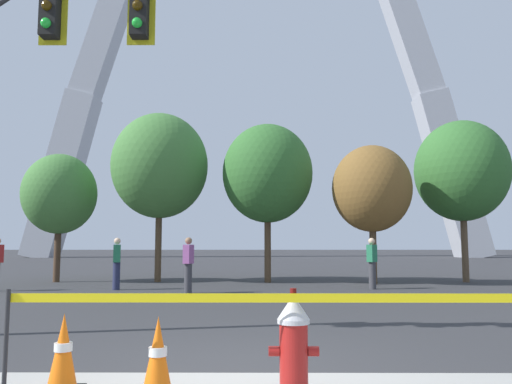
# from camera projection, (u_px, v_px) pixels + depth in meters

# --- Properties ---
(ground_plane) EXTENTS (240.00, 240.00, 0.00)m
(ground_plane) POSITION_uv_depth(u_px,v_px,m) (239.00, 372.00, 5.56)
(ground_plane) COLOR #333335
(fire_hydrant) EXTENTS (0.46, 0.48, 0.99)m
(fire_hydrant) POSITION_uv_depth(u_px,v_px,m) (294.00, 346.00, 4.64)
(fire_hydrant) COLOR #5E0F0D
(fire_hydrant) RESTS_ON ground
(caution_tape_barrier) EXTENTS (5.97, 0.07, 1.00)m
(caution_tape_barrier) POSITION_uv_depth(u_px,v_px,m) (340.00, 323.00, 4.50)
(caution_tape_barrier) COLOR #232326
(caution_tape_barrier) RESTS_ON ground
(traffic_cone_by_hydrant) EXTENTS (0.36, 0.36, 0.73)m
(traffic_cone_by_hydrant) POSITION_uv_depth(u_px,v_px,m) (158.00, 358.00, 4.65)
(traffic_cone_by_hydrant) COLOR black
(traffic_cone_by_hydrant) RESTS_ON ground
(traffic_cone_mid_sidewalk) EXTENTS (0.36, 0.36, 0.73)m
(traffic_cone_mid_sidewalk) POSITION_uv_depth(u_px,v_px,m) (63.00, 353.00, 4.86)
(traffic_cone_mid_sidewalk) COLOR black
(traffic_cone_mid_sidewalk) RESTS_ON ground
(monument_arch) EXTENTS (49.02, 3.16, 53.62)m
(monument_arch) POSITION_uv_depth(u_px,v_px,m) (257.00, 45.00, 55.73)
(monument_arch) COLOR #B2B5BC
(monument_arch) RESTS_ON ground
(tree_far_left) EXTENTS (2.73, 2.73, 4.78)m
(tree_far_left) POSITION_uv_depth(u_px,v_px,m) (60.00, 194.00, 19.05)
(tree_far_left) COLOR #473323
(tree_far_left) RESTS_ON ground
(tree_left_mid) EXTENTS (3.64, 3.64, 6.36)m
(tree_left_mid) POSITION_uv_depth(u_px,v_px,m) (160.00, 166.00, 19.26)
(tree_left_mid) COLOR brown
(tree_left_mid) RESTS_ON ground
(tree_center_left) EXTENTS (3.36, 3.36, 5.88)m
(tree_center_left) POSITION_uv_depth(u_px,v_px,m) (268.00, 174.00, 18.95)
(tree_center_left) COLOR brown
(tree_center_left) RESTS_ON ground
(tree_center_right) EXTENTS (2.80, 2.80, 4.90)m
(tree_center_right) POSITION_uv_depth(u_px,v_px,m) (372.00, 189.00, 17.99)
(tree_center_right) COLOR brown
(tree_center_right) RESTS_ON ground
(tree_right_mid) EXTENTS (3.45, 3.45, 6.05)m
(tree_right_mid) POSITION_uv_depth(u_px,v_px,m) (462.00, 171.00, 19.09)
(tree_right_mid) COLOR brown
(tree_right_mid) RESTS_ON ground
(pedestrian_walking_left) EXTENTS (0.29, 0.38, 1.59)m
(pedestrian_walking_left) POSITION_uv_depth(u_px,v_px,m) (188.00, 264.00, 14.50)
(pedestrian_walking_left) COLOR #38383D
(pedestrian_walking_left) RESTS_ON ground
(pedestrian_standing_center) EXTENTS (0.27, 0.37, 1.59)m
(pedestrian_standing_center) POSITION_uv_depth(u_px,v_px,m) (117.00, 263.00, 15.60)
(pedestrian_standing_center) COLOR #232847
(pedestrian_standing_center) RESTS_ON ground
(pedestrian_near_trees) EXTENTS (0.37, 0.39, 1.59)m
(pedestrian_near_trees) POSITION_uv_depth(u_px,v_px,m) (372.00, 263.00, 15.84)
(pedestrian_near_trees) COLOR #38383D
(pedestrian_near_trees) RESTS_ON ground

